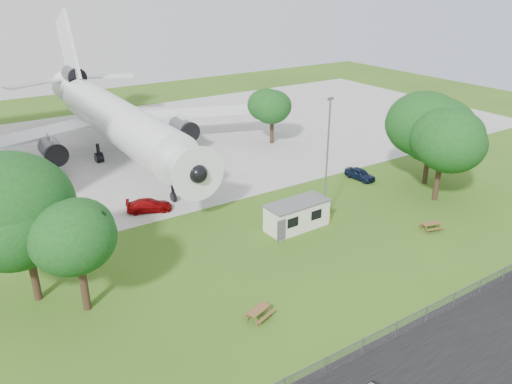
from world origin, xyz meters
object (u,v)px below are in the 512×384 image
airliner (114,117)px  picnic_east (430,230)px  picnic_west (259,318)px  site_cabin (297,215)px

airliner → picnic_east: 40.89m
airliner → picnic_west: bearing=-94.9°
airliner → picnic_east: (17.33, -36.65, -5.27)m
airliner → picnic_west: 39.25m
airliner → site_cabin: airliner is taller
picnic_east → picnic_west: bearing=-158.3°
site_cabin → picnic_west: size_ratio=3.77×
airliner → picnic_east: size_ratio=26.52×
picnic_west → airliner: bearing=66.3°
airliner → picnic_west: size_ratio=26.52×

